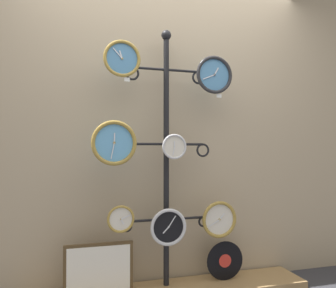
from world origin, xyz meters
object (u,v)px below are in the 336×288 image
clock_middle_center (174,147)px  vinyl_record (225,261)px  clock_top_right (214,75)px  clock_top_left (122,59)px  picture_frame (99,270)px  clock_bottom_center (168,227)px  clock_middle_left (114,143)px  display_stand (166,193)px  clock_bottom_right (219,219)px  clock_bottom_left (121,219)px

clock_middle_center → vinyl_record: clock_middle_center is taller
clock_top_right → clock_top_left: bearing=-179.1°
vinyl_record → picture_frame: picture_frame is taller
clock_bottom_center → picture_frame: bearing=176.3°
clock_middle_center → clock_middle_left: bearing=-176.8°
display_stand → picture_frame: display_stand is taller
clock_top_left → vinyl_record: size_ratio=0.87×
clock_bottom_center → vinyl_record: (0.49, 0.07, -0.31)m
display_stand → clock_top_left: display_stand is taller
display_stand → clock_bottom_right: (0.41, -0.08, -0.21)m
clock_middle_center → clock_bottom_center: size_ratio=0.69×
clock_middle_center → clock_bottom_right: size_ratio=0.67×
clock_bottom_left → picture_frame: size_ratio=0.41×
clock_bottom_center → clock_bottom_right: 0.42m
display_stand → clock_middle_center: bearing=-66.8°
clock_middle_center → picture_frame: bearing=178.4°
vinyl_record → picture_frame: size_ratio=0.64×
clock_middle_left → clock_bottom_center: 0.74m
clock_middle_left → picture_frame: clock_middle_left is taller
clock_top_right → clock_bottom_left: clock_top_right is taller
clock_middle_center → clock_bottom_right: bearing=1.0°
clock_middle_left → clock_bottom_right: (0.83, 0.03, -0.59)m
clock_top_right → clock_bottom_center: size_ratio=1.08×
display_stand → clock_middle_left: (-0.42, -0.11, 0.39)m
clock_bottom_center → vinyl_record: bearing=7.7°
clock_top_left → picture_frame: clock_top_left is taller
clock_middle_center → clock_bottom_left: (-0.40, -0.01, -0.52)m
clock_bottom_center → clock_bottom_right: (0.42, 0.02, 0.03)m
vinyl_record → clock_top_right: bearing=-151.3°
clock_bottom_left → vinyl_record: clock_bottom_left is taller
clock_top_right → clock_middle_center: bearing=177.4°
clock_bottom_left → vinyl_record: (0.84, 0.06, -0.39)m
vinyl_record → clock_middle_left: bearing=-175.2°
clock_top_left → clock_middle_left: size_ratio=0.83×
clock_top_right → vinyl_record: size_ratio=0.97×
clock_bottom_right → clock_bottom_center: bearing=-176.8°
clock_bottom_center → picture_frame: size_ratio=0.57×
clock_top_left → clock_middle_center: size_ratio=1.41×
clock_top_left → picture_frame: size_ratio=0.56×
clock_top_left → clock_bottom_right: 1.43m
clock_top_right → clock_bottom_center: bearing=-179.6°
display_stand → clock_bottom_left: 0.41m
clock_bottom_left → picture_frame: clock_bottom_left is taller
clock_bottom_center → picture_frame: clock_bottom_center is taller
display_stand → picture_frame: 0.73m
clock_top_left → clock_bottom_center: 1.28m
clock_bottom_center → clock_top_right: bearing=0.4°
clock_top_right → clock_middle_center: clock_top_right is taller
clock_bottom_center → clock_middle_center: bearing=18.7°
clock_bottom_center → clock_bottom_right: bearing=3.2°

